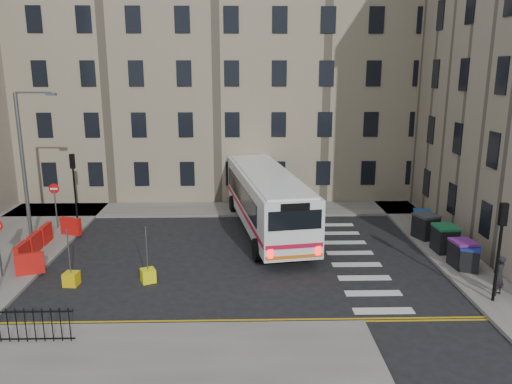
{
  "coord_description": "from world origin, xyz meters",
  "views": [
    {
      "loc": [
        -1.5,
        -23.86,
        9.3
      ],
      "look_at": [
        -0.85,
        1.6,
        3.0
      ],
      "focal_mm": 35.0,
      "sensor_mm": 36.0,
      "label": 1
    }
  ],
  "objects_px": {
    "bus": "(267,198)",
    "wheelie_bin_b": "(462,253)",
    "wheelie_bin_c": "(445,239)",
    "wheelie_bin_d": "(426,226)",
    "wheelie_bin_a": "(470,258)",
    "wheelie_bin_e": "(422,221)",
    "streetlamp": "(23,167)",
    "bollard_chevron": "(71,279)",
    "bollard_yellow": "(148,276)",
    "pedestrian": "(499,276)"
  },
  "relations": [
    {
      "from": "pedestrian",
      "to": "bollard_yellow",
      "type": "xyz_separation_m",
      "value": [
        -14.83,
        2.0,
        -0.7
      ]
    },
    {
      "from": "wheelie_bin_c",
      "to": "wheelie_bin_d",
      "type": "xyz_separation_m",
      "value": [
        -0.23,
        2.13,
        -0.01
      ]
    },
    {
      "from": "wheelie_bin_e",
      "to": "bollard_chevron",
      "type": "height_order",
      "value": "wheelie_bin_e"
    },
    {
      "from": "wheelie_bin_a",
      "to": "wheelie_bin_e",
      "type": "xyz_separation_m",
      "value": [
        -0.27,
        5.65,
        0.05
      ]
    },
    {
      "from": "bollard_chevron",
      "to": "bus",
      "type": "bearing_deg",
      "value": 39.4
    },
    {
      "from": "wheelie_bin_d",
      "to": "wheelie_bin_e",
      "type": "height_order",
      "value": "wheelie_bin_d"
    },
    {
      "from": "streetlamp",
      "to": "wheelie_bin_a",
      "type": "xyz_separation_m",
      "value": [
        22.02,
        -4.29,
        -3.62
      ]
    },
    {
      "from": "streetlamp",
      "to": "wheelie_bin_c",
      "type": "relative_size",
      "value": 5.91
    },
    {
      "from": "wheelie_bin_a",
      "to": "streetlamp",
      "type": "bearing_deg",
      "value": -166.63
    },
    {
      "from": "bollard_chevron",
      "to": "wheelie_bin_e",
      "type": "bearing_deg",
      "value": 20.29
    },
    {
      "from": "wheelie_bin_d",
      "to": "wheelie_bin_a",
      "type": "bearing_deg",
      "value": -104.24
    },
    {
      "from": "bus",
      "to": "bollard_chevron",
      "type": "xyz_separation_m",
      "value": [
        -8.97,
        -7.36,
        -1.69
      ]
    },
    {
      "from": "bus",
      "to": "wheelie_bin_b",
      "type": "height_order",
      "value": "bus"
    },
    {
      "from": "streetlamp",
      "to": "bollard_yellow",
      "type": "distance_m",
      "value": 9.63
    },
    {
      "from": "wheelie_bin_b",
      "to": "bollard_yellow",
      "type": "relative_size",
      "value": 2.14
    },
    {
      "from": "streetlamp",
      "to": "wheelie_bin_d",
      "type": "xyz_separation_m",
      "value": [
        21.57,
        0.25,
        -3.5
      ]
    },
    {
      "from": "streetlamp",
      "to": "pedestrian",
      "type": "distance_m",
      "value": 23.33
    },
    {
      "from": "wheelie_bin_c",
      "to": "bollard_yellow",
      "type": "height_order",
      "value": "wheelie_bin_c"
    },
    {
      "from": "streetlamp",
      "to": "wheelie_bin_c",
      "type": "distance_m",
      "value": 22.17
    },
    {
      "from": "wheelie_bin_c",
      "to": "wheelie_bin_e",
      "type": "xyz_separation_m",
      "value": [
        -0.06,
        3.23,
        -0.07
      ]
    },
    {
      "from": "pedestrian",
      "to": "bollard_chevron",
      "type": "height_order",
      "value": "pedestrian"
    },
    {
      "from": "wheelie_bin_b",
      "to": "wheelie_bin_c",
      "type": "bearing_deg",
      "value": 85.38
    },
    {
      "from": "bus",
      "to": "wheelie_bin_b",
      "type": "bearing_deg",
      "value": -42.77
    },
    {
      "from": "streetlamp",
      "to": "wheelie_bin_d",
      "type": "bearing_deg",
      "value": 0.67
    },
    {
      "from": "streetlamp",
      "to": "wheelie_bin_d",
      "type": "relative_size",
      "value": 5.36
    },
    {
      "from": "wheelie_bin_e",
      "to": "wheelie_bin_a",
      "type": "bearing_deg",
      "value": -72.0
    },
    {
      "from": "wheelie_bin_a",
      "to": "wheelie_bin_c",
      "type": "xyz_separation_m",
      "value": [
        -0.21,
        2.42,
        0.12
      ]
    },
    {
      "from": "wheelie_bin_a",
      "to": "pedestrian",
      "type": "xyz_separation_m",
      "value": [
        -0.0,
        -2.67,
        0.28
      ]
    },
    {
      "from": "bus",
      "to": "wheelie_bin_e",
      "type": "xyz_separation_m",
      "value": [
        8.91,
        -0.76,
        -1.21
      ]
    },
    {
      "from": "wheelie_bin_b",
      "to": "wheelie_bin_d",
      "type": "relative_size",
      "value": 0.85
    },
    {
      "from": "wheelie_bin_e",
      "to": "pedestrian",
      "type": "height_order",
      "value": "pedestrian"
    },
    {
      "from": "wheelie_bin_a",
      "to": "wheelie_bin_e",
      "type": "height_order",
      "value": "wheelie_bin_e"
    },
    {
      "from": "wheelie_bin_e",
      "to": "bollard_yellow",
      "type": "height_order",
      "value": "wheelie_bin_e"
    },
    {
      "from": "bollard_yellow",
      "to": "bollard_chevron",
      "type": "relative_size",
      "value": 1.0
    },
    {
      "from": "wheelie_bin_a",
      "to": "bollard_chevron",
      "type": "xyz_separation_m",
      "value": [
        -18.15,
        -0.96,
        -0.42
      ]
    },
    {
      "from": "pedestrian",
      "to": "streetlamp",
      "type": "bearing_deg",
      "value": -51.35
    },
    {
      "from": "wheelie_bin_a",
      "to": "wheelie_bin_c",
      "type": "relative_size",
      "value": 0.95
    },
    {
      "from": "wheelie_bin_b",
      "to": "pedestrian",
      "type": "bearing_deg",
      "value": -92.53
    },
    {
      "from": "streetlamp",
      "to": "bus",
      "type": "bearing_deg",
      "value": 9.34
    },
    {
      "from": "wheelie_bin_a",
      "to": "wheelie_bin_d",
      "type": "distance_m",
      "value": 4.57
    },
    {
      "from": "streetlamp",
      "to": "wheelie_bin_e",
      "type": "distance_m",
      "value": 22.08
    },
    {
      "from": "streetlamp",
      "to": "bollard_chevron",
      "type": "xyz_separation_m",
      "value": [
        3.87,
        -5.25,
        -4.04
      ]
    },
    {
      "from": "streetlamp",
      "to": "wheelie_bin_b",
      "type": "xyz_separation_m",
      "value": [
        21.85,
        -3.89,
        -3.54
      ]
    },
    {
      "from": "wheelie_bin_b",
      "to": "wheelie_bin_e",
      "type": "height_order",
      "value": "wheelie_bin_b"
    },
    {
      "from": "wheelie_bin_d",
      "to": "wheelie_bin_b",
      "type": "bearing_deg",
      "value": -106.1
    },
    {
      "from": "wheelie_bin_d",
      "to": "bollard_yellow",
      "type": "relative_size",
      "value": 2.53
    },
    {
      "from": "wheelie_bin_a",
      "to": "bollard_yellow",
      "type": "xyz_separation_m",
      "value": [
        -14.83,
        -0.67,
        -0.42
      ]
    },
    {
      "from": "wheelie_bin_e",
      "to": "pedestrian",
      "type": "relative_size",
      "value": 0.79
    },
    {
      "from": "wheelie_bin_b",
      "to": "wheelie_bin_e",
      "type": "relative_size",
      "value": 0.96
    },
    {
      "from": "wheelie_bin_c",
      "to": "wheelie_bin_b",
      "type": "bearing_deg",
      "value": -91.58
    }
  ]
}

